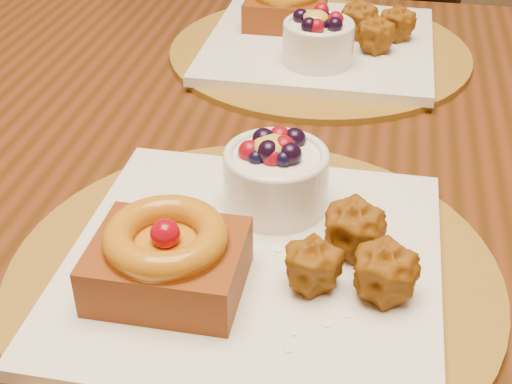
% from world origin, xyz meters
% --- Properties ---
extents(dining_table, '(1.60, 0.90, 0.76)m').
position_xyz_m(dining_table, '(0.06, 0.04, 0.68)').
color(dining_table, '#3C210B').
rests_on(dining_table, ground).
extents(place_setting_near, '(0.38, 0.38, 0.08)m').
position_xyz_m(place_setting_near, '(0.06, -0.17, 0.78)').
color(place_setting_near, brown).
rests_on(place_setting_near, dining_table).
extents(place_setting_far, '(0.38, 0.38, 0.08)m').
position_xyz_m(place_setting_far, '(0.06, 0.26, 0.78)').
color(place_setting_far, brown).
rests_on(place_setting_far, dining_table).
extents(chair_far, '(0.53, 0.53, 0.83)m').
position_xyz_m(chair_far, '(0.05, 0.85, 0.46)').
color(chair_far, black).
rests_on(chair_far, ground).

